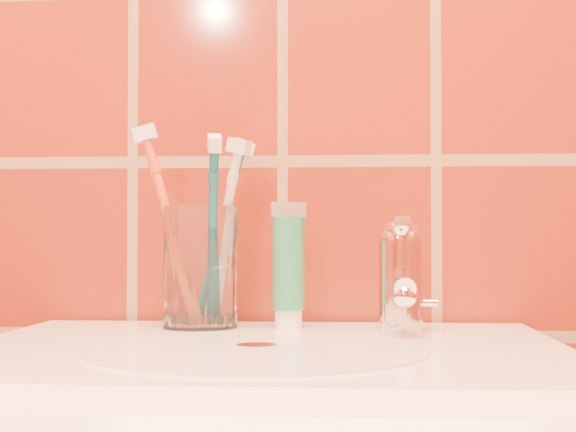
{
  "coord_description": "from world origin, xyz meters",
  "views": [
    {
      "loc": [
        0.08,
        0.15,
        0.95
      ],
      "look_at": [
        0.01,
        1.08,
        0.97
      ],
      "focal_mm": 55.0,
      "sensor_mm": 36.0,
      "label": 1
    }
  ],
  "objects": [
    {
      "name": "toothbrush_1",
      "position": [
        -0.11,
        1.1,
        0.96
      ],
      "size": [
        0.1,
        0.09,
        0.23
      ],
      "primitive_type": null,
      "rotation": [
        0.28,
        0.0,
        -1.5
      ],
      "color": "#D85526",
      "rests_on": "glass_tumbler"
    },
    {
      "name": "glass_tumbler",
      "position": [
        -0.08,
        1.11,
        0.92
      ],
      "size": [
        0.09,
        0.09,
        0.13
      ],
      "primitive_type": "cylinder",
      "rotation": [
        0.0,
        0.0,
        0.11
      ],
      "color": "white",
      "rests_on": "pedestal_sink"
    },
    {
      "name": "faucet",
      "position": [
        0.14,
        1.09,
        0.91
      ],
      "size": [
        0.05,
        0.11,
        0.12
      ],
      "color": "white",
      "rests_on": "pedestal_sink"
    },
    {
      "name": "toothpaste_tube",
      "position": [
        0.01,
        1.11,
        0.92
      ],
      "size": [
        0.04,
        0.04,
        0.14
      ],
      "rotation": [
        0.0,
        0.0,
        0.27
      ],
      "color": "white",
      "rests_on": "pedestal_sink"
    },
    {
      "name": "toothbrush_3",
      "position": [
        -0.07,
        1.14,
        0.95
      ],
      "size": [
        0.14,
        0.13,
        0.23
      ],
      "primitive_type": null,
      "rotation": [
        0.29,
        0.0,
        2.18
      ],
      "color": "#0C5B69",
      "rests_on": "glass_tumbler"
    },
    {
      "name": "toothbrush_2",
      "position": [
        -0.06,
        1.11,
        0.95
      ],
      "size": [
        0.11,
        0.1,
        0.22
      ],
      "primitive_type": null,
      "rotation": [
        0.23,
        0.0,
        1.1
      ],
      "color": "white",
      "rests_on": "glass_tumbler"
    },
    {
      "name": "toothbrush_0",
      "position": [
        -0.07,
        1.08,
        0.95
      ],
      "size": [
        0.07,
        0.15,
        0.23
      ],
      "primitive_type": null,
      "rotation": [
        0.32,
        0.0,
        0.23
      ],
      "color": "#0C5B69",
      "rests_on": "glass_tumbler"
    }
  ]
}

